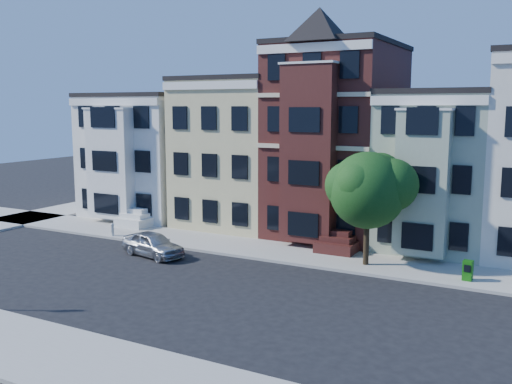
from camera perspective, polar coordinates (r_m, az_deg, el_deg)
The scene contains 11 objects.
ground at distance 25.72m, azimuth -3.46°, elevation -10.38°, with size 120.00×120.00×0.00m, color black.
far_sidewalk at distance 32.49m, azimuth 4.01°, elevation -6.20°, with size 60.00×4.00×0.15m, color #9E9B93.
near_sidewalk at distance 19.84m, azimuth -16.20°, elevation -16.43°, with size 60.00×4.00×0.15m, color #9E9B93.
house_white at distance 45.02m, azimuth -10.11°, elevation 3.54°, with size 8.00×9.00×9.00m, color silver.
house_yellow at distance 40.52m, azimuth -1.19°, elevation 3.83°, with size 7.00×9.00×10.00m, color #CEC189.
house_brown at distance 37.51m, azimuth 8.20°, elevation 4.90°, with size 7.00×9.00×12.00m, color #3F1814.
house_green at distance 35.95m, azimuth 17.93°, elevation 2.01°, with size 6.00×9.00×9.00m, color #92A088.
street_tree at distance 29.85m, azimuth 11.10°, elevation -0.34°, with size 6.28×6.28×7.31m, color #23521E, non-canonical shape.
parked_car at distance 32.59m, azimuth -10.26°, elevation -5.15°, with size 1.64×4.07×1.39m, color #AEB0B6.
newspaper_box at distance 29.07m, azimuth 20.42°, elevation -7.36°, with size 0.44×0.39×0.97m, color #135F0E.
fire_hydrant at distance 37.64m, azimuth -14.16°, elevation -3.77°, with size 0.23×0.23×0.64m, color beige.
Camera 1 is at (12.83, -20.67, 8.35)m, focal length 40.00 mm.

